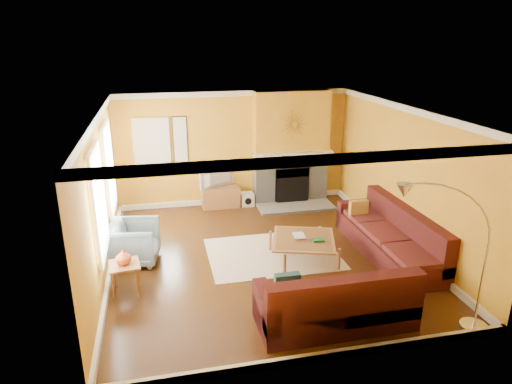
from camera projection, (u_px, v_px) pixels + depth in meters
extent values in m
cube|color=#4E2C10|center=(262.00, 257.00, 8.52)|extent=(5.50, 6.00, 0.02)
cube|color=white|center=(263.00, 111.00, 7.63)|extent=(5.50, 6.00, 0.02)
cube|color=gold|center=(234.00, 148.00, 10.85)|extent=(5.50, 0.02, 2.70)
cube|color=gold|center=(322.00, 268.00, 5.30)|extent=(5.50, 0.02, 2.70)
cube|color=gold|center=(100.00, 199.00, 7.51)|extent=(0.02, 6.00, 2.70)
cube|color=gold|center=(404.00, 178.00, 8.64)|extent=(0.02, 6.00, 2.70)
cube|color=white|center=(108.00, 169.00, 8.67)|extent=(0.06, 1.22, 1.72)
cube|color=white|center=(98.00, 203.00, 6.92)|extent=(0.06, 1.22, 1.72)
cube|color=white|center=(152.00, 145.00, 10.35)|extent=(0.82, 0.06, 1.22)
cube|color=white|center=(180.00, 141.00, 10.48)|extent=(0.34, 0.04, 1.14)
cube|color=white|center=(294.00, 154.00, 10.74)|extent=(1.92, 0.22, 0.08)
cube|color=gray|center=(296.00, 207.00, 10.86)|extent=(1.80, 0.70, 0.06)
cube|color=beige|center=(272.00, 254.00, 8.59)|extent=(2.40, 1.80, 0.02)
cube|color=#A0683A|center=(221.00, 197.00, 10.87)|extent=(0.89, 0.40, 0.49)
imported|color=black|center=(220.00, 176.00, 10.69)|extent=(0.94, 0.58, 0.57)
cube|color=white|center=(247.00, 199.00, 11.01)|extent=(0.31, 0.31, 0.31)
imported|color=slate|center=(135.00, 242.00, 8.20)|extent=(0.96, 0.94, 0.76)
imported|color=#E35721|center=(123.00, 257.00, 7.11)|extent=(0.26, 0.26, 0.25)
imported|color=white|center=(293.00, 236.00, 8.30)|extent=(0.23, 0.30, 0.03)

